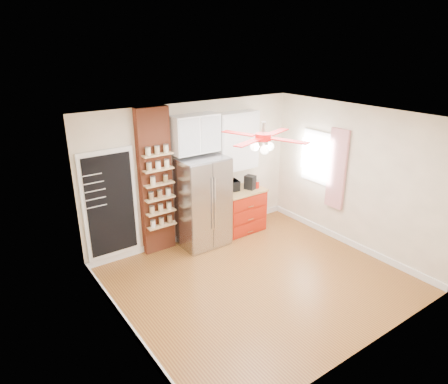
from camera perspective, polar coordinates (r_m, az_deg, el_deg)
floor at (r=6.83m, az=4.90°, el=-12.43°), size 4.50×4.50×0.00m
ceiling at (r=5.81m, az=5.73°, el=10.43°), size 4.50×4.50×0.00m
wall_back at (r=7.72m, az=-4.35°, el=2.76°), size 4.50×0.02×2.70m
wall_front at (r=5.01m, az=20.40°, el=-9.07°), size 4.50×0.02×2.70m
wall_left at (r=5.16m, az=-14.34°, el=-7.49°), size 0.02×4.00×2.70m
wall_right at (r=7.77m, az=18.06°, el=1.87°), size 0.02×4.00×2.70m
chalkboard at (r=7.11m, az=-15.93°, el=-1.79°), size 0.95×0.05×1.95m
brick_pillar at (r=7.28m, az=-9.75°, el=1.37°), size 0.60×0.16×2.70m
fridge at (r=7.57m, az=-3.12°, el=-1.43°), size 0.90×0.70×1.75m
upper_glass_cabinet at (r=7.34m, az=-4.14°, el=8.29°), size 0.90×0.35×0.70m
red_cabinet at (r=8.28m, az=2.43°, el=-2.56°), size 0.94×0.64×0.90m
upper_shelf_unit at (r=7.96m, az=1.84°, el=7.28°), size 0.90×0.30×1.15m
window at (r=8.23m, az=13.19°, el=4.87°), size 0.04×0.75×1.05m
curtain at (r=7.89m, az=15.83°, el=3.16°), size 0.06×0.40×1.55m
ceiling_fan at (r=5.87m, az=5.63°, el=7.78°), size 1.40×1.40×0.44m
toaster_oven at (r=8.01m, az=0.73°, el=0.89°), size 0.42×0.32×0.21m
coffee_maker at (r=8.12m, az=3.76°, el=1.39°), size 0.23×0.25×0.28m
canister_left at (r=8.20m, az=4.67°, el=1.07°), size 0.11×0.11×0.15m
canister_right at (r=8.31m, az=4.52°, el=1.25°), size 0.10×0.10×0.12m
pantry_jar_oats at (r=7.07m, az=-10.14°, el=1.56°), size 0.12×0.12×0.14m
pantry_jar_beans at (r=7.18m, az=-8.35°, el=1.90°), size 0.11×0.11×0.12m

